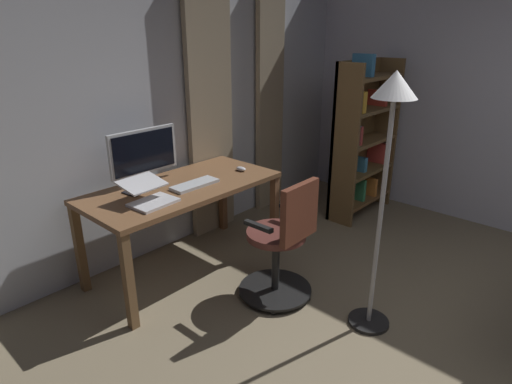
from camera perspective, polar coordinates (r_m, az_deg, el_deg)
back_room_partition at (r=3.86m, az=-12.28°, el=12.87°), size 4.85×0.10×2.81m
curtain_left_panel at (r=4.67m, az=1.84°, el=12.14°), size 0.38×0.06×2.40m
curtain_right_panel at (r=4.07m, az=-6.15°, el=10.70°), size 0.51×0.06×2.40m
desk at (r=3.48m, az=-9.71°, el=-0.43°), size 1.57×0.75×0.76m
office_chair at (r=3.15m, az=3.52°, el=-7.05°), size 0.56×0.56×0.95m
computer_monitor at (r=3.49m, az=-14.72°, el=5.00°), size 0.60×0.18×0.44m
computer_keyboard at (r=3.41m, az=-8.16°, el=1.01°), size 0.40×0.15×0.02m
laptop at (r=3.13m, az=-14.05°, el=-0.43°), size 0.34×0.36×0.16m
computer_mouse at (r=3.74m, az=-2.01°, el=3.11°), size 0.06×0.10×0.04m
cell_phone_by_monitor at (r=3.35m, az=-16.32°, el=-0.17°), size 0.09×0.15×0.01m
bookshelf at (r=4.69m, az=13.81°, el=6.89°), size 0.87×0.30×1.69m
floor_lamp at (r=2.65m, az=17.37°, el=6.95°), size 0.28×0.28×1.71m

